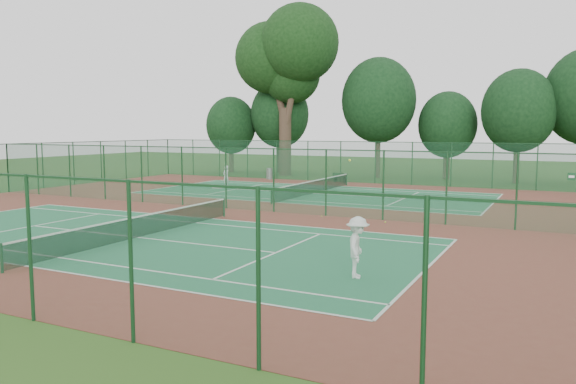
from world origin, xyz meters
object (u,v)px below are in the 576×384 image
(bench, at_px, (340,177))
(kit_bag, at_px, (217,187))
(trash_bin, at_px, (269,174))
(big_tree, at_px, (287,56))
(player_far, at_px, (226,176))
(player_near, at_px, (358,247))

(bench, relative_size, kit_bag, 1.91)
(trash_bin, bearing_deg, bench, -0.00)
(trash_bin, distance_m, big_tree, 11.94)
(player_far, relative_size, kit_bag, 2.31)
(kit_bag, height_order, big_tree, big_tree)
(big_tree, bearing_deg, kit_bag, -86.76)
(trash_bin, xyz_separation_m, kit_bag, (0.22, -8.80, -0.36))
(trash_bin, relative_size, bench, 0.73)
(player_near, height_order, trash_bin, player_near)
(player_far, height_order, trash_bin, player_far)
(player_near, distance_m, bench, 30.79)
(player_far, bearing_deg, player_near, 45.59)
(player_far, bearing_deg, kit_bag, 14.06)
(bench, xyz_separation_m, big_tree, (-7.31, 4.67, 11.06))
(trash_bin, relative_size, kit_bag, 1.40)
(bench, distance_m, big_tree, 14.06)
(trash_bin, bearing_deg, player_far, -90.45)
(player_near, height_order, player_far, player_near)
(player_far, height_order, bench, player_far)
(big_tree, bearing_deg, player_near, -60.21)
(player_near, bearing_deg, player_far, 25.60)
(bench, distance_m, kit_bag, 10.97)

